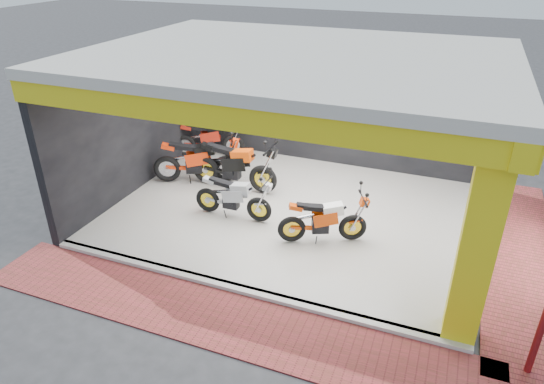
{
  "coord_description": "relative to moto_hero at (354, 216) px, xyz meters",
  "views": [
    {
      "loc": [
        3.14,
        -7.28,
        5.6
      ],
      "look_at": [
        -0.22,
        1.23,
        0.9
      ],
      "focal_mm": 32.0,
      "sensor_mm": 36.0,
      "label": 1
    }
  ],
  "objects": [
    {
      "name": "ground",
      "position": [
        -1.56,
        -1.24,
        -0.69
      ],
      "size": [
        80.0,
        80.0,
        0.0
      ],
      "primitive_type": "plane",
      "color": "#2D2D30",
      "rests_on": "ground"
    },
    {
      "name": "showroom_floor",
      "position": [
        -1.56,
        0.76,
        -0.64
      ],
      "size": [
        8.0,
        6.0,
        0.1
      ],
      "primitive_type": "cube",
      "color": "white",
      "rests_on": "ground"
    },
    {
      "name": "showroom_ceiling",
      "position": [
        -1.56,
        0.76,
        2.91
      ],
      "size": [
        8.4,
        6.4,
        0.2
      ],
      "primitive_type": "cube",
      "color": "beige",
      "rests_on": "corner_column"
    },
    {
      "name": "back_wall",
      "position": [
        -1.56,
        3.86,
        1.06
      ],
      "size": [
        8.2,
        0.2,
        3.5
      ],
      "primitive_type": "cube",
      "color": "black",
      "rests_on": "ground"
    },
    {
      "name": "left_wall",
      "position": [
        -5.66,
        0.76,
        1.06
      ],
      "size": [
        0.2,
        6.2,
        3.5
      ],
      "primitive_type": "cube",
      "color": "black",
      "rests_on": "ground"
    },
    {
      "name": "corner_column",
      "position": [
        2.19,
        -1.99,
        1.06
      ],
      "size": [
        0.5,
        0.5,
        3.5
      ],
      "primitive_type": "cube",
      "color": "yellow",
      "rests_on": "ground"
    },
    {
      "name": "header_beam_front",
      "position": [
        -1.56,
        -2.24,
        2.61
      ],
      "size": [
        8.4,
        0.3,
        0.4
      ],
      "primitive_type": "cube",
      "color": "yellow",
      "rests_on": "corner_column"
    },
    {
      "name": "header_beam_right",
      "position": [
        2.44,
        0.76,
        2.61
      ],
      "size": [
        0.3,
        6.4,
        0.4
      ],
      "primitive_type": "cube",
      "color": "yellow",
      "rests_on": "corner_column"
    },
    {
      "name": "floor_kerb",
      "position": [
        -1.56,
        -2.26,
        -0.64
      ],
      "size": [
        8.0,
        0.2,
        0.1
      ],
      "primitive_type": "cube",
      "color": "white",
      "rests_on": "ground"
    },
    {
      "name": "paver_front",
      "position": [
        -1.56,
        -3.04,
        -0.68
      ],
      "size": [
        9.0,
        1.4,
        0.03
      ],
      "primitive_type": "cube",
      "color": "#9A3234",
      "rests_on": "ground"
    },
    {
      "name": "paver_right",
      "position": [
        3.24,
        0.76,
        -0.68
      ],
      "size": [
        1.4,
        7.0,
        0.03
      ],
      "primitive_type": "cube",
      "color": "#9A3234",
      "rests_on": "ground"
    },
    {
      "name": "moto_hero",
      "position": [
        0.0,
        0.0,
        0.0
      ],
      "size": [
        2.06,
        1.46,
        1.18
      ],
      "primitive_type": null,
      "rotation": [
        0.0,
        0.0,
        0.43
      ],
      "color": "#DF4309",
      "rests_on": "showroom_floor"
    },
    {
      "name": "moto_row_a",
      "position": [
        -2.08,
        -0.01,
        0.0
      ],
      "size": [
        1.95,
        0.75,
        1.18
      ],
      "primitive_type": null,
      "rotation": [
        0.0,
        0.0,
        0.02
      ],
      "color": "#ACADB4",
      "rests_on": "showroom_floor"
    },
    {
      "name": "moto_row_b",
      "position": [
        -3.66,
        1.56,
        0.12
      ],
      "size": [
        2.47,
        1.69,
        1.42
      ],
      "primitive_type": null,
      "rotation": [
        0.0,
        0.0,
        0.4
      ],
      "color": "#F4340A",
      "rests_on": "showroom_floor"
    },
    {
      "name": "moto_row_c",
      "position": [
        -2.53,
        1.29,
        0.14
      ],
      "size": [
        2.42,
        0.93,
        1.47
      ],
      "primitive_type": null,
      "rotation": [
        0.0,
        0.0,
        0.01
      ],
      "color": "black",
      "rests_on": "showroom_floor"
    },
    {
      "name": "moto_row_d",
      "position": [
        -4.22,
        3.15,
        0.06
      ],
      "size": [
        2.26,
        1.57,
        1.3
      ],
      "primitive_type": null,
      "rotation": [
        0.0,
        0.0,
        0.41
      ],
      "color": "#B52313",
      "rests_on": "showroom_floor"
    }
  ]
}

